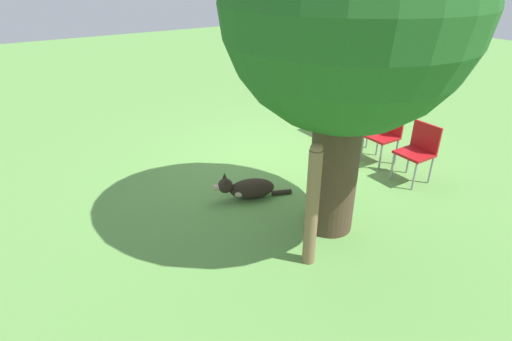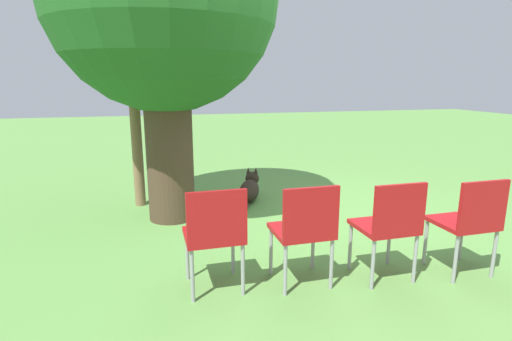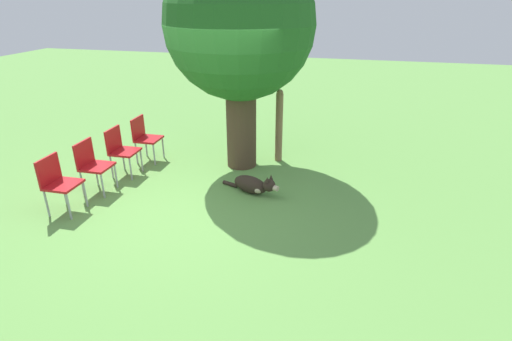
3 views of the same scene
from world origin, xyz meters
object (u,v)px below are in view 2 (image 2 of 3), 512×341
object	(u,v)px
red_chair_0	(470,219)
red_chair_3	(215,231)
dog	(250,189)
red_chair_2	(305,227)
fence_post	(138,153)
oak_tree	(162,0)
red_chair_1	(389,223)

from	to	relation	value
red_chair_0	red_chair_3	size ratio (longest dim) A/B	1.00
dog	red_chair_2	world-z (taller)	red_chair_2
dog	fence_post	xyz separation A→B (m)	(0.12, 1.45, 0.54)
dog	red_chair_0	distance (m)	2.88
oak_tree	red_chair_2	distance (m)	2.87
oak_tree	dog	size ratio (longest dim) A/B	3.65
oak_tree	red_chair_1	size ratio (longest dim) A/B	4.42
oak_tree	red_chair_2	xyz separation A→B (m)	(-1.91, -0.92, -1.94)
fence_post	red_chair_1	bearing A→B (deg)	-142.81
oak_tree	dog	bearing A→B (deg)	-64.90
dog	red_chair_1	xyz separation A→B (m)	(-2.50, -0.53, 0.35)
fence_post	red_chair_3	bearing A→B (deg)	-166.00
red_chair_1	fence_post	bearing A→B (deg)	36.52
fence_post	red_chair_2	bearing A→B (deg)	-152.86
oak_tree	red_chair_0	distance (m)	3.65
oak_tree	fence_post	world-z (taller)	oak_tree
red_chair_0	red_chair_2	world-z (taller)	same
dog	red_chair_3	bearing A→B (deg)	-179.38
oak_tree	red_chair_3	size ratio (longest dim) A/B	4.42
red_chair_3	red_chair_2	bearing A→B (deg)	-97.77
red_chair_2	fence_post	bearing A→B (deg)	26.47
dog	red_chair_0	world-z (taller)	red_chair_0
fence_post	red_chair_0	size ratio (longest dim) A/B	1.62
red_chair_1	oak_tree	bearing A→B (deg)	38.11
dog	fence_post	size ratio (longest dim) A/B	0.75
fence_post	red_chair_2	world-z (taller)	fence_post
oak_tree	red_chair_3	distance (m)	2.67
red_chair_2	dog	bearing A→B (deg)	-4.35
red_chair_1	red_chair_3	world-z (taller)	same
red_chair_1	red_chair_3	xyz separation A→B (m)	(0.17, 1.37, 0.00)
red_chair_3	fence_post	bearing A→B (deg)	13.33
dog	oak_tree	bearing A→B (deg)	135.62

